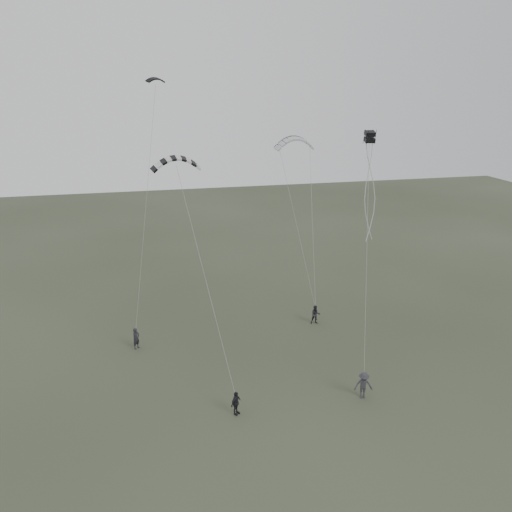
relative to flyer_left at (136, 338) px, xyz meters
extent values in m
plane|color=#303725|center=(8.08, -7.41, -0.86)|extent=(140.00, 140.00, 0.00)
imported|color=black|center=(0.00, 0.00, 0.00)|extent=(0.74, 0.73, 1.72)
imported|color=#242429|center=(15.06, 0.93, -0.03)|extent=(0.90, 0.76, 1.65)
imported|color=black|center=(6.01, -9.86, -0.07)|extent=(0.93, 0.92, 1.58)
imported|color=#2E2E34|center=(14.48, -10.04, 0.07)|extent=(1.33, 0.94, 1.87)
camera|label=1|loc=(1.28, -35.80, 18.68)|focal=35.00mm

